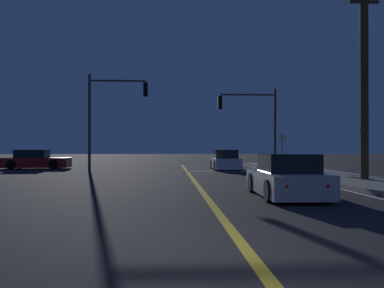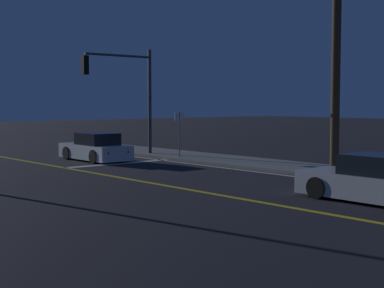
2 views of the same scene
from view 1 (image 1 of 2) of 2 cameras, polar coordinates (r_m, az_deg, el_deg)
name	(u,v)px [view 1 (image 1 of 2)]	position (r m, az deg, el deg)	size (l,w,h in m)	color
ground_plane	(245,248)	(6.59, 7.28, -14.06)	(160.00, 160.00, 0.00)	black
sidewalk_right	(364,182)	(18.78, 22.59, -4.86)	(3.20, 37.98, 0.15)	slate
lane_line_center	(197,185)	(16.96, 0.69, -5.61)	(0.20, 35.87, 0.01)	gold
lane_line_edge_right	(321,184)	(18.06, 17.28, -5.27)	(0.16, 35.87, 0.01)	silver
stop_bar	(230,171)	(26.23, 5.21, -3.74)	(5.40, 0.50, 0.01)	silver
car_side_waiting_silver	(286,178)	(13.22, 12.86, -4.59)	(1.91, 4.25, 1.34)	#B2B5BA
car_following_oncoming_white	(225,161)	(28.13, 4.59, -2.34)	(1.88, 4.27, 1.34)	silver
car_mid_block_red	(35,160)	(31.03, -20.75, -2.13)	(4.60, 2.00, 1.34)	maroon
traffic_signal_near_right	(254,115)	(28.88, 8.50, 3.91)	(4.06, 0.28, 5.53)	#38383D
traffic_signal_far_left	(110,107)	(27.17, -11.23, 5.03)	(3.80, 0.28, 6.19)	#38383D
utility_pole_right	(364,73)	(19.64, 22.60, 9.01)	(1.55, 0.35, 9.23)	#42301E
street_sign_corner	(282,146)	(26.36, 12.26, -0.27)	(0.56, 0.06, 2.36)	slate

